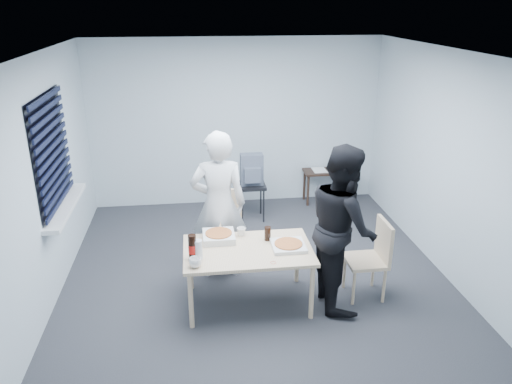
{
  "coord_description": "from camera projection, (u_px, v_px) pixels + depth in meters",
  "views": [
    {
      "loc": [
        -0.67,
        -5.11,
        3.1
      ],
      "look_at": [
        0.0,
        0.1,
        1.07
      ],
      "focal_mm": 35.0,
      "sensor_mm": 36.0,
      "label": 1
    }
  ],
  "objects": [
    {
      "name": "backpack",
      "position": [
        252.0,
        170.0,
        7.28
      ],
      "size": [
        0.33,
        0.24,
        0.46
      ],
      "rotation": [
        0.0,
        0.0,
        -0.08
      ],
      "color": "slate",
      "rests_on": "stool"
    },
    {
      "name": "pizza_box_b",
      "position": [
        288.0,
        245.0,
        5.26
      ],
      "size": [
        0.35,
        0.35,
        0.05
      ],
      "rotation": [
        0.0,
        0.0,
        0.1
      ],
      "color": "silver",
      "rests_on": "dining_table"
    },
    {
      "name": "rubber_band",
      "position": [
        273.0,
        263.0,
        4.96
      ],
      "size": [
        0.08,
        0.08,
        0.0
      ],
      "primitive_type": "torus",
      "rotation": [
        0.0,
        0.0,
        -0.4
      ],
      "color": "red",
      "rests_on": "dining_table"
    },
    {
      "name": "dining_table",
      "position": [
        248.0,
        254.0,
        5.25
      ],
      "size": [
        1.35,
        0.85,
        0.66
      ],
      "color": "beige",
      "rests_on": "ground"
    },
    {
      "name": "stool",
      "position": [
        252.0,
        191.0,
        7.41
      ],
      "size": [
        0.4,
        0.4,
        0.55
      ],
      "color": "black",
      "rests_on": "ground"
    },
    {
      "name": "chair_far",
      "position": [
        226.0,
        220.0,
        6.26
      ],
      "size": [
        0.42,
        0.42,
        0.89
      ],
      "color": "beige",
      "rests_on": "ground"
    },
    {
      "name": "chair_right",
      "position": [
        374.0,
        254.0,
        5.44
      ],
      "size": [
        0.42,
        0.42,
        0.89
      ],
      "color": "beige",
      "rests_on": "ground"
    },
    {
      "name": "plastic_cups",
      "position": [
        198.0,
        250.0,
        5.0
      ],
      "size": [
        0.11,
        0.11,
        0.21
      ],
      "primitive_type": "cylinder",
      "rotation": [
        0.0,
        0.0,
        0.37
      ],
      "color": "silver",
      "rests_on": "dining_table"
    },
    {
      "name": "cola_glass",
      "position": [
        268.0,
        234.0,
        5.4
      ],
      "size": [
        0.09,
        0.09,
        0.16
      ],
      "primitive_type": "cylinder",
      "rotation": [
        0.0,
        0.0,
        0.28
      ],
      "color": "black",
      "rests_on": "dining_table"
    },
    {
      "name": "black_box",
      "position": [
        342.0,
        168.0,
        8.05
      ],
      "size": [
        0.16,
        0.14,
        0.06
      ],
      "primitive_type": "cube",
      "rotation": [
        0.0,
        0.0,
        0.34
      ],
      "color": "black",
      "rests_on": "side_table"
    },
    {
      "name": "mug_b",
      "position": [
        241.0,
        232.0,
        5.51
      ],
      "size": [
        0.1,
        0.1,
        0.09
      ],
      "primitive_type": "imported",
      "color": "white",
      "rests_on": "dining_table"
    },
    {
      "name": "person_black",
      "position": [
        343.0,
        227.0,
        5.21
      ],
      "size": [
        0.47,
        0.86,
        1.77
      ],
      "primitive_type": "imported",
      "rotation": [
        0.0,
        0.0,
        1.57
      ],
      "color": "black",
      "rests_on": "ground"
    },
    {
      "name": "room",
      "position": [
        55.0,
        160.0,
        5.51
      ],
      "size": [
        5.0,
        5.0,
        5.0
      ],
      "color": "#2B2B2F",
      "rests_on": "ground"
    },
    {
      "name": "soda_bottle",
      "position": [
        192.0,
        248.0,
        4.98
      ],
      "size": [
        0.08,
        0.08,
        0.27
      ],
      "rotation": [
        0.0,
        0.0,
        0.35
      ],
      "color": "black",
      "rests_on": "dining_table"
    },
    {
      "name": "side_table",
      "position": [
        329.0,
        175.0,
        8.05
      ],
      "size": [
        0.8,
        0.36,
        0.54
      ],
      "color": "#34231A",
      "rests_on": "ground"
    },
    {
      "name": "papers",
      "position": [
        319.0,
        170.0,
        8.02
      ],
      "size": [
        0.28,
        0.34,
        0.0
      ],
      "primitive_type": "cube",
      "rotation": [
        0.0,
        0.0,
        0.27
      ],
      "color": "white",
      "rests_on": "side_table"
    },
    {
      "name": "mug_a",
      "position": [
        195.0,
        262.0,
        4.86
      ],
      "size": [
        0.17,
        0.17,
        0.1
      ],
      "primitive_type": "imported",
      "rotation": [
        0.0,
        0.0,
        0.52
      ],
      "color": "white",
      "rests_on": "dining_table"
    },
    {
      "name": "pizza_box_a",
      "position": [
        219.0,
        236.0,
        5.42
      ],
      "size": [
        0.34,
        0.34,
        0.08
      ],
      "rotation": [
        0.0,
        0.0,
        -0.27
      ],
      "color": "silver",
      "rests_on": "dining_table"
    },
    {
      "name": "person_white",
      "position": [
        219.0,
        205.0,
        5.75
      ],
      "size": [
        0.65,
        0.42,
        1.77
      ],
      "primitive_type": "imported",
      "rotation": [
        0.0,
        0.0,
        3.14
      ],
      "color": "silver",
      "rests_on": "ground"
    }
  ]
}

